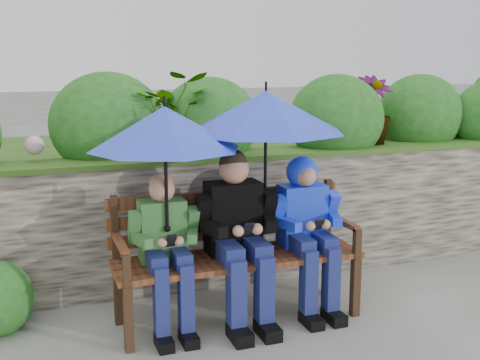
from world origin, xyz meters
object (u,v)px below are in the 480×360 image
object	(u,v)px
boy_right	(307,220)
umbrella_left	(165,128)
park_bench	(235,246)
boy_left	(166,244)
boy_middle	(238,230)
umbrella_right	(266,112)

from	to	relation	value
boy_right	umbrella_left	xyz separation A→B (m)	(-1.00, -0.02, 0.69)
park_bench	boy_left	xyz separation A→B (m)	(-0.50, -0.07, 0.09)
park_bench	umbrella_left	distance (m)	0.97
park_bench	boy_middle	xyz separation A→B (m)	(-0.01, -0.08, 0.14)
boy_left	umbrella_right	size ratio (longest dim) A/B	0.96
boy_left	boy_middle	xyz separation A→B (m)	(0.49, -0.01, 0.05)
park_bench	boy_right	size ratio (longest dim) A/B	1.53
park_bench	boy_right	bearing A→B (deg)	-7.07
park_bench	boy_right	world-z (taller)	boy_right
boy_middle	park_bench	bearing A→B (deg)	86.44
boy_left	umbrella_left	world-z (taller)	umbrella_left
park_bench	boy_right	distance (m)	0.54
park_bench	umbrella_left	world-z (taller)	umbrella_left
boy_right	umbrella_left	bearing A→B (deg)	-179.10
boy_left	umbrella_right	bearing A→B (deg)	4.92
park_bench	umbrella_right	bearing A→B (deg)	-2.56
boy_left	umbrella_left	xyz separation A→B (m)	(0.01, -0.01, 0.75)
park_bench	umbrella_right	world-z (taller)	umbrella_right
boy_middle	umbrella_left	bearing A→B (deg)	179.48
boy_middle	boy_right	xyz separation A→B (m)	(0.52, 0.02, 0.01)
umbrella_right	boy_left	bearing A→B (deg)	-175.08
boy_left	boy_right	xyz separation A→B (m)	(1.01, 0.01, 0.06)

